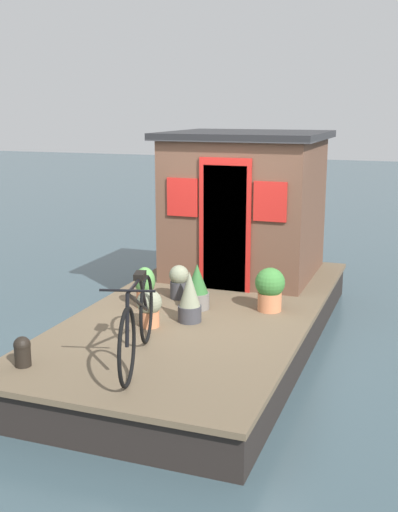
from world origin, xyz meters
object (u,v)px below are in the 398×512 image
at_px(potted_plant_sage, 197,288).
at_px(potted_plant_mint, 270,288).
at_px(houseboat_cabin, 245,203).
at_px(mooring_bollard, 22,351).
at_px(potted_plant_geranium, 179,281).
at_px(potted_plant_rosemary, 145,286).
at_px(potted_plant_basil, 149,307).
at_px(potted_plant_thyme, 190,298).
at_px(bicycle, 137,323).

distance_m(potted_plant_sage, potted_plant_mint, 0.90).
distance_m(houseboat_cabin, mooring_bollard, 4.37).
bearing_deg(potted_plant_sage, potted_plant_geranium, 48.17).
bearing_deg(potted_plant_rosemary, potted_plant_geranium, -27.22).
relative_size(potted_plant_basil, potted_plant_sage, 0.76).
relative_size(potted_plant_geranium, potted_plant_mint, 0.82).
bearing_deg(mooring_bollard, potted_plant_basil, -24.68).
height_order(potted_plant_sage, potted_plant_mint, potted_plant_sage).
xyz_separation_m(potted_plant_geranium, potted_plant_thyme, (-0.82, -0.46, 0.06)).
xyz_separation_m(potted_plant_thyme, mooring_bollard, (-1.79, 1.04, -0.13)).
height_order(potted_plant_geranium, potted_plant_sage, potted_plant_sage).
bearing_deg(potted_plant_thyme, houseboat_cabin, 0.54).
height_order(potted_plant_thyme, mooring_bollard, potted_plant_thyme).
bearing_deg(bicycle, houseboat_cabin, -0.32).
xyz_separation_m(potted_plant_basil, potted_plant_mint, (1.04, -1.15, 0.05)).
xyz_separation_m(potted_plant_rosemary, potted_plant_mint, (0.40, -1.49, 0.02)).
distance_m(potted_plant_geranium, potted_plant_sage, 0.50).
distance_m(potted_plant_sage, mooring_bollard, 2.47).
distance_m(bicycle, potted_plant_mint, 2.19).
bearing_deg(potted_plant_thyme, potted_plant_mint, -47.18).
bearing_deg(potted_plant_thyme, potted_plant_sage, 10.16).
distance_m(bicycle, potted_plant_thyme, 1.31).
height_order(houseboat_cabin, potted_plant_thyme, houseboat_cabin).
distance_m(bicycle, potted_plant_geranium, 2.17).
bearing_deg(potted_plant_geranium, mooring_bollard, 167.43).
distance_m(potted_plant_sage, potted_plant_thyme, 0.49).
xyz_separation_m(potted_plant_sage, potted_plant_thyme, (-0.49, -0.09, 0.02)).
height_order(potted_plant_basil, potted_plant_thyme, potted_plant_thyme).
relative_size(bicycle, potted_plant_mint, 3.27).
bearing_deg(bicycle, potted_plant_sage, 1.42).
xyz_separation_m(potted_plant_geranium, potted_plant_sage, (-0.33, -0.37, 0.04)).
bearing_deg(houseboat_cabin, bicycle, 179.68).
relative_size(potted_plant_sage, potted_plant_thyme, 0.95).
distance_m(potted_plant_geranium, potted_plant_mint, 1.24).
height_order(potted_plant_geranium, mooring_bollard, potted_plant_geranium).
height_order(houseboat_cabin, potted_plant_sage, houseboat_cabin).
bearing_deg(potted_plant_sage, potted_plant_basil, 160.77).
xyz_separation_m(bicycle, potted_plant_geranium, (2.13, 0.42, -0.17)).
distance_m(bicycle, potted_plant_rosemary, 1.77).
bearing_deg(bicycle, potted_plant_basil, 18.26).
relative_size(potted_plant_basil, potted_plant_geranium, 0.97).
relative_size(potted_plant_rosemary, mooring_bollard, 1.72).
relative_size(houseboat_cabin, potted_plant_rosemary, 4.36).
relative_size(bicycle, potted_plant_rosemary, 3.43).
distance_m(potted_plant_basil, mooring_bollard, 1.62).
xyz_separation_m(houseboat_cabin, potted_plant_basil, (-2.69, 0.35, -0.83)).
height_order(bicycle, potted_plant_sage, bicycle).
xyz_separation_m(houseboat_cabin, bicycle, (-3.68, 0.02, -0.66)).
xyz_separation_m(houseboat_cabin, potted_plant_rosemary, (-2.05, 0.70, -0.79)).
height_order(potted_plant_geranium, potted_plant_rosemary, potted_plant_rosemary).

